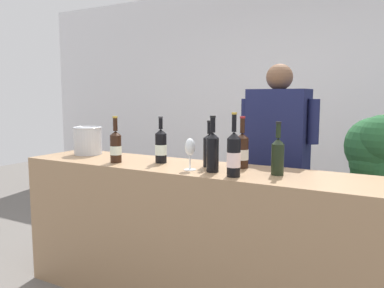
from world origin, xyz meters
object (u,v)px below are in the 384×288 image
Objects in this scene: ice_bucket at (88,140)px; wine_bottle_5 at (242,150)px; wine_bottle_0 at (116,146)px; person_server at (277,179)px; wine_bottle_1 at (234,154)px; potted_shrub at (373,163)px; wine_glass at (190,148)px; wine_bottle_2 at (213,150)px; wine_bottle_4 at (161,146)px; wine_bottle_6 at (210,149)px; wine_bottle_3 at (278,155)px.

wine_bottle_5 is at bearing 2.00° from ice_bucket.
person_server is at bearing 37.55° from wine_bottle_0.
potted_shrub is (0.63, 1.39, -0.20)m from wine_bottle_1.
wine_bottle_0 is 0.59m from wine_glass.
wine_bottle_2 reaches higher than wine_glass.
wine_bottle_1 reaches higher than wine_glass.
wine_bottle_2 is 0.15m from wine_glass.
ice_bucket is at bearing 170.16° from wine_glass.
wine_glass is at bearing -175.61° from wine_bottle_2.
wine_bottle_4 is at bearing -3.62° from ice_bucket.
wine_bottle_1 is 1.22× the size of wine_bottle_6.
potted_shrub is (0.69, 1.11, -0.19)m from wine_bottle_5.
wine_bottle_5 reaches higher than ice_bucket.
wine_bottle_4 is 0.57m from wine_bottle_5.
wine_bottle_6 is at bearing -0.99° from ice_bucket.
wine_bottle_1 is at bearing -9.85° from ice_bucket.
person_server is (0.35, 0.71, -0.29)m from wine_glass.
ice_bucket is at bearing 170.15° from wine_bottle_1.
wine_bottle_4 is 0.73m from ice_bucket.
wine_bottle_3 is (0.21, 0.17, -0.01)m from wine_bottle_1.
wine_bottle_4 is 0.91m from person_server.
wine_bottle_6 is (0.65, 0.17, 0.00)m from wine_bottle_0.
wine_bottle_6 reaches higher than wine_glass.
wine_bottle_5 is at bearing -100.24° from person_server.
wine_bottle_3 reaches higher than wine_bottle_6.
wine_glass is (-0.52, -0.12, 0.02)m from wine_bottle_3.
wine_bottle_1 is 0.18m from wine_bottle_2.
wine_bottle_1 is 1.37m from ice_bucket.
wine_bottle_6 is 0.17m from wine_glass.
wine_bottle_0 reaches higher than ice_bucket.
wine_bottle_0 is at bearing -22.84° from ice_bucket.
wine_glass is 0.12× the size of person_server.
wine_bottle_1 is 0.65m from wine_bottle_4.
wine_bottle_3 is 0.97× the size of wine_bottle_4.
wine_bottle_1 is at bearing -3.01° from wine_bottle_0.
wine_bottle_5 is (-0.06, 0.28, -0.01)m from wine_bottle_1.
wine_glass is at bearing -125.51° from potted_shrub.
wine_bottle_6 is at bearing 14.60° from wine_bottle_0.
ice_bucket is 2.30m from potted_shrub.
wine_bottle_6 is at bearing 4.27° from wine_bottle_4.
person_server reaches higher than ice_bucket.
wine_bottle_6 is (-0.47, 0.04, -0.00)m from wine_bottle_3.
ice_bucket is at bearing 179.01° from wine_bottle_6.
wine_bottle_0 is 1.00× the size of wine_bottle_4.
wine_bottle_2 is 0.21× the size of person_server.
wine_bottle_2 reaches higher than wine_bottle_3.
wine_bottle_0 is at bearing -173.66° from wine_bottle_3.
wine_bottle_2 is at bearing -116.65° from wine_bottle_5.
potted_shrub is (1.26, 1.20, -0.19)m from wine_bottle_4.
wine_bottle_1 is 1.08× the size of wine_bottle_2.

